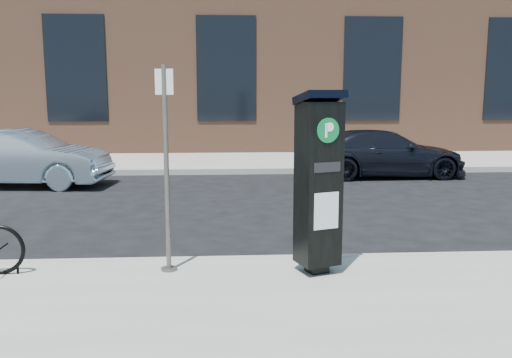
{
  "coord_description": "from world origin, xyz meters",
  "views": [
    {
      "loc": [
        -0.09,
        -6.66,
        2.23
      ],
      "look_at": [
        0.33,
        0.5,
        1.07
      ],
      "focal_mm": 38.0,
      "sensor_mm": 36.0,
      "label": 1
    }
  ],
  "objects": [
    {
      "name": "curb_near",
      "position": [
        0.0,
        -0.02,
        0.07
      ],
      "size": [
        60.0,
        0.12,
        0.16
      ],
      "primitive_type": "cube",
      "color": "#9E9B93",
      "rests_on": "ground"
    },
    {
      "name": "parking_kiosk",
      "position": [
        0.98,
        -0.63,
        1.23
      ],
      "size": [
        0.59,
        0.56,
        2.1
      ],
      "rotation": [
        0.0,
        0.0,
        0.33
      ],
      "color": "black",
      "rests_on": "sidewalk_near"
    },
    {
      "name": "car_dark",
      "position": [
        4.14,
        7.4,
        0.62
      ],
      "size": [
        4.29,
        1.82,
        1.23
      ],
      "primitive_type": "imported",
      "rotation": [
        0.0,
        0.0,
        1.59
      ],
      "color": "black",
      "rests_on": "ground"
    },
    {
      "name": "sidewalk_far",
      "position": [
        0.0,
        14.0,
        0.07
      ],
      "size": [
        60.0,
        12.0,
        0.15
      ],
      "primitive_type": "cube",
      "color": "gray",
      "rests_on": "ground"
    },
    {
      "name": "sign_pole",
      "position": [
        -0.76,
        -0.47,
        1.33
      ],
      "size": [
        0.21,
        0.19,
        2.38
      ],
      "rotation": [
        0.0,
        0.0,
        -0.2
      ],
      "color": "#5B5551",
      "rests_on": "sidewalk_near"
    },
    {
      "name": "car_silver",
      "position": [
        -4.92,
        6.4,
        0.68
      ],
      "size": [
        4.23,
        1.83,
        1.35
      ],
      "primitive_type": "imported",
      "rotation": [
        0.0,
        0.0,
        1.47
      ],
      "color": "#8498A9",
      "rests_on": "ground"
    },
    {
      "name": "curb_far",
      "position": [
        0.0,
        8.02,
        0.07
      ],
      "size": [
        60.0,
        0.12,
        0.16
      ],
      "primitive_type": "cube",
      "color": "#9E9B93",
      "rests_on": "ground"
    },
    {
      "name": "ground",
      "position": [
        0.0,
        0.0,
        0.0
      ],
      "size": [
        120.0,
        120.0,
        0.0
      ],
      "primitive_type": "plane",
      "color": "black",
      "rests_on": "ground"
    },
    {
      "name": "building",
      "position": [
        -0.0,
        17.0,
        4.15
      ],
      "size": [
        28.0,
        10.05,
        8.25
      ],
      "color": "brown",
      "rests_on": "ground"
    }
  ]
}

